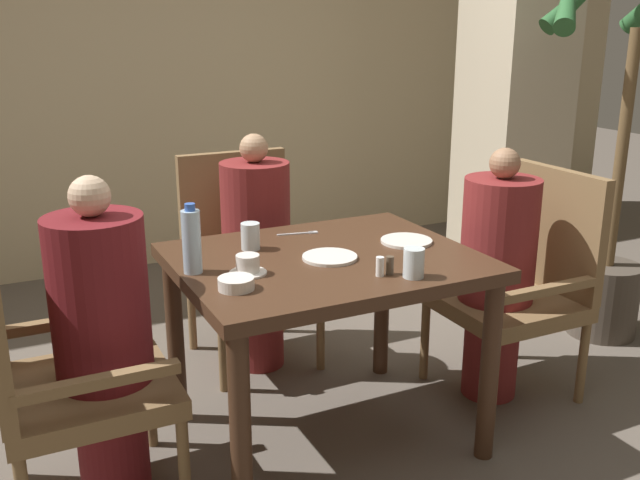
# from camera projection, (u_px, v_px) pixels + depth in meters

# --- Properties ---
(ground_plane) EXTENTS (16.00, 16.00, 0.00)m
(ground_plane) POSITION_uv_depth(u_px,v_px,m) (325.00, 436.00, 2.88)
(ground_plane) COLOR #60564C
(wall_back) EXTENTS (8.00, 0.06, 2.80)m
(wall_back) POSITION_uv_depth(u_px,v_px,m) (154.00, 56.00, 4.63)
(wall_back) COLOR #C6B289
(wall_back) RESTS_ON ground_plane
(pillar_stone) EXTENTS (0.52, 0.52, 2.70)m
(pillar_stone) POSITION_uv_depth(u_px,v_px,m) (516.00, 67.00, 4.28)
(pillar_stone) COLOR beige
(pillar_stone) RESTS_ON ground_plane
(dining_table) EXTENTS (1.10, 0.90, 0.77)m
(dining_table) POSITION_uv_depth(u_px,v_px,m) (325.00, 284.00, 2.69)
(dining_table) COLOR #422819
(dining_table) RESTS_ON ground_plane
(chair_left_side) EXTENTS (0.55, 0.55, 1.00)m
(chair_left_side) POSITION_uv_depth(u_px,v_px,m) (56.00, 367.00, 2.32)
(chair_left_side) COLOR brown
(chair_left_side) RESTS_ON ground_plane
(diner_in_left_chair) EXTENTS (0.32, 0.32, 1.15)m
(diner_in_left_chair) POSITION_uv_depth(u_px,v_px,m) (103.00, 340.00, 2.37)
(diner_in_left_chair) COLOR maroon
(diner_in_left_chair) RESTS_ON ground_plane
(chair_far_side) EXTENTS (0.55, 0.55, 1.00)m
(chair_far_side) POSITION_uv_depth(u_px,v_px,m) (245.00, 253.00, 3.49)
(chair_far_side) COLOR brown
(chair_far_side) RESTS_ON ground_plane
(diner_in_far_chair) EXTENTS (0.32, 0.32, 1.13)m
(diner_in_far_chair) POSITION_uv_depth(u_px,v_px,m) (257.00, 251.00, 3.34)
(diner_in_far_chair) COLOR maroon
(diner_in_far_chair) RESTS_ON ground_plane
(chair_right_side) EXTENTS (0.55, 0.55, 1.00)m
(chair_right_side) POSITION_uv_depth(u_px,v_px,m) (524.00, 278.00, 3.14)
(chair_right_side) COLOR brown
(chair_right_side) RESTS_ON ground_plane
(diner_in_right_chair) EXTENTS (0.32, 0.32, 1.11)m
(diner_in_right_chair) POSITION_uv_depth(u_px,v_px,m) (497.00, 273.00, 3.06)
(diner_in_right_chair) COLOR maroon
(diner_in_right_chair) RESTS_ON ground_plane
(potted_palm) EXTENTS (0.88, 0.90, 2.23)m
(potted_palm) POSITION_uv_depth(u_px,v_px,m) (618.00, 165.00, 3.60)
(potted_palm) COLOR #4C4238
(potted_palm) RESTS_ON ground_plane
(plate_main_left) EXTENTS (0.20, 0.20, 0.01)m
(plate_main_left) POSITION_uv_depth(u_px,v_px,m) (406.00, 241.00, 2.83)
(plate_main_left) COLOR white
(plate_main_left) RESTS_ON dining_table
(plate_main_right) EXTENTS (0.20, 0.20, 0.01)m
(plate_main_right) POSITION_uv_depth(u_px,v_px,m) (331.00, 257.00, 2.63)
(plate_main_right) COLOR white
(plate_main_right) RESTS_ON dining_table
(teacup_with_saucer) EXTENTS (0.13, 0.13, 0.07)m
(teacup_with_saucer) POSITION_uv_depth(u_px,v_px,m) (248.00, 266.00, 2.46)
(teacup_with_saucer) COLOR white
(teacup_with_saucer) RESTS_ON dining_table
(bowl_small) EXTENTS (0.12, 0.12, 0.04)m
(bowl_small) POSITION_uv_depth(u_px,v_px,m) (236.00, 283.00, 2.32)
(bowl_small) COLOR white
(bowl_small) RESTS_ON dining_table
(water_bottle) EXTENTS (0.07, 0.07, 0.25)m
(water_bottle) POSITION_uv_depth(u_px,v_px,m) (192.00, 241.00, 2.45)
(water_bottle) COLOR silver
(water_bottle) RESTS_ON dining_table
(glass_tall_near) EXTENTS (0.07, 0.07, 0.10)m
(glass_tall_near) POSITION_uv_depth(u_px,v_px,m) (414.00, 263.00, 2.42)
(glass_tall_near) COLOR silver
(glass_tall_near) RESTS_ON dining_table
(glass_tall_mid) EXTENTS (0.07, 0.07, 0.10)m
(glass_tall_mid) POSITION_uv_depth(u_px,v_px,m) (250.00, 236.00, 2.73)
(glass_tall_mid) COLOR silver
(glass_tall_mid) RESTS_ON dining_table
(salt_shaker) EXTENTS (0.03, 0.03, 0.07)m
(salt_shaker) POSITION_uv_depth(u_px,v_px,m) (380.00, 267.00, 2.44)
(salt_shaker) COLOR white
(salt_shaker) RESTS_ON dining_table
(pepper_shaker) EXTENTS (0.03, 0.03, 0.07)m
(pepper_shaker) POSITION_uv_depth(u_px,v_px,m) (390.00, 265.00, 2.46)
(pepper_shaker) COLOR #4C3D2D
(pepper_shaker) RESTS_ON dining_table
(fork_beside_plate) EXTENTS (0.17, 0.05, 0.00)m
(fork_beside_plate) POSITION_uv_depth(u_px,v_px,m) (302.00, 233.00, 2.94)
(fork_beside_plate) COLOR silver
(fork_beside_plate) RESTS_ON dining_table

